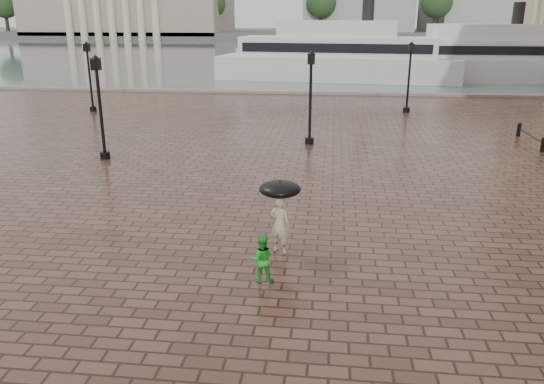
{
  "coord_description": "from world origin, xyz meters",
  "views": [
    {
      "loc": [
        4.12,
        -12.12,
        6.08
      ],
      "look_at": [
        2.5,
        1.89,
        1.4
      ],
      "focal_mm": 35.0,
      "sensor_mm": 36.0,
      "label": 1
    }
  ],
  "objects_px": {
    "street_lamps": "(233,87)",
    "ferry_near": "(337,56)",
    "child_pedestrian": "(262,259)",
    "adult_pedestrian": "(280,225)",
    "ferry_far": "(484,58)"
  },
  "relations": [
    {
      "from": "child_pedestrian",
      "to": "ferry_near",
      "type": "height_order",
      "value": "ferry_near"
    },
    {
      "from": "ferry_far",
      "to": "ferry_near",
      "type": "bearing_deg",
      "value": -176.38
    },
    {
      "from": "adult_pedestrian",
      "to": "child_pedestrian",
      "type": "distance_m",
      "value": 1.76
    },
    {
      "from": "street_lamps",
      "to": "child_pedestrian",
      "type": "relative_size",
      "value": 18.16
    },
    {
      "from": "street_lamps",
      "to": "child_pedestrian",
      "type": "bearing_deg",
      "value": -77.44
    },
    {
      "from": "adult_pedestrian",
      "to": "child_pedestrian",
      "type": "height_order",
      "value": "adult_pedestrian"
    },
    {
      "from": "street_lamps",
      "to": "ferry_near",
      "type": "height_order",
      "value": "ferry_near"
    },
    {
      "from": "street_lamps",
      "to": "adult_pedestrian",
      "type": "distance_m",
      "value": 17.14
    },
    {
      "from": "street_lamps",
      "to": "adult_pedestrian",
      "type": "height_order",
      "value": "street_lamps"
    },
    {
      "from": "child_pedestrian",
      "to": "street_lamps",
      "type": "bearing_deg",
      "value": -84.55
    },
    {
      "from": "street_lamps",
      "to": "adult_pedestrian",
      "type": "relative_size",
      "value": 13.49
    },
    {
      "from": "adult_pedestrian",
      "to": "ferry_near",
      "type": "xyz_separation_m",
      "value": [
        1.5,
        41.44,
        1.54
      ]
    },
    {
      "from": "adult_pedestrian",
      "to": "street_lamps",
      "type": "bearing_deg",
      "value": -52.64
    },
    {
      "from": "ferry_near",
      "to": "ferry_far",
      "type": "xyz_separation_m",
      "value": [
        14.31,
        0.87,
        -0.13
      ]
    },
    {
      "from": "child_pedestrian",
      "to": "ferry_near",
      "type": "relative_size",
      "value": 0.05
    }
  ]
}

